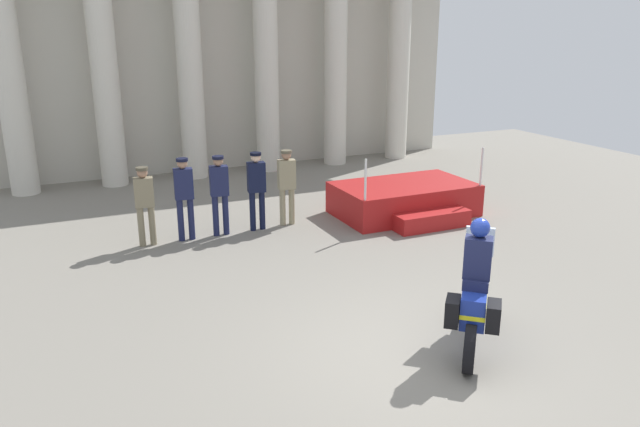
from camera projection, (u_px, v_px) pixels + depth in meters
The scene contains 9 objects.
ground_plane at pixel (418, 351), 8.44m from camera, with size 28.84×28.84×0.00m, color gray.
colonnade_backdrop at pixel (223, 43), 18.04m from camera, with size 15.68×1.57×7.26m.
reviewing_stand at pixel (405, 200), 14.44m from camera, with size 3.22×2.41×1.65m.
officer_in_row_0 at pixel (145, 200), 12.24m from camera, with size 0.40×0.27×1.64m.
officer_in_row_1 at pixel (184, 192), 12.54m from camera, with size 0.40×0.27×1.75m.
officer_in_row_2 at pixel (219, 189), 12.85m from camera, with size 0.40×0.27×1.73m.
officer_in_row_3 at pixel (257, 185), 13.19m from camera, with size 0.40×0.27×1.73m.
officer_in_row_4 at pixel (287, 181), 13.54m from camera, with size 0.40×0.27×1.71m.
motorcycle_with_rider at pixel (475, 295), 8.32m from camera, with size 1.46×1.66×1.90m.
Camera 1 is at (-4.34, -6.28, 4.30)m, focal length 34.25 mm.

